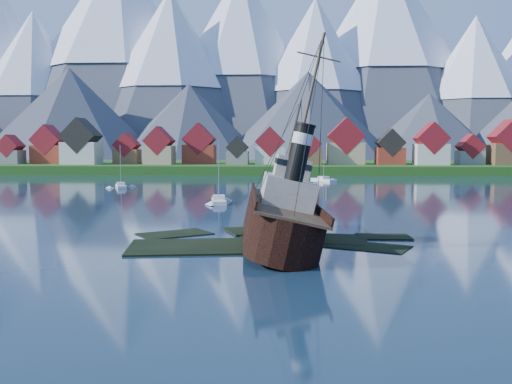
{
  "coord_description": "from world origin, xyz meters",
  "views": [
    {
      "loc": [
        4.0,
        -59.34,
        10.53
      ],
      "look_at": [
        0.53,
        6.0,
        5.0
      ],
      "focal_mm": 40.0,
      "sensor_mm": 36.0,
      "label": 1
    }
  ],
  "objects_px": {
    "sailboat_c": "(121,187)",
    "sailboat_f": "(219,202)",
    "tugboat_wreck": "(275,215)",
    "sailboat_e": "(324,180)"
  },
  "relations": [
    {
      "from": "sailboat_e",
      "to": "sailboat_f",
      "type": "distance_m",
      "value": 65.61
    },
    {
      "from": "sailboat_c",
      "to": "sailboat_f",
      "type": "bearing_deg",
      "value": -72.33
    },
    {
      "from": "tugboat_wreck",
      "to": "sailboat_f",
      "type": "height_order",
      "value": "tugboat_wreck"
    },
    {
      "from": "sailboat_c",
      "to": "sailboat_e",
      "type": "bearing_deg",
      "value": 6.87
    },
    {
      "from": "tugboat_wreck",
      "to": "sailboat_e",
      "type": "bearing_deg",
      "value": 79.27
    },
    {
      "from": "sailboat_e",
      "to": "sailboat_c",
      "type": "bearing_deg",
      "value": 178.34
    },
    {
      "from": "tugboat_wreck",
      "to": "sailboat_e",
      "type": "relative_size",
      "value": 2.56
    },
    {
      "from": "tugboat_wreck",
      "to": "sailboat_c",
      "type": "bearing_deg",
      "value": 113.29
    },
    {
      "from": "sailboat_f",
      "to": "tugboat_wreck",
      "type": "bearing_deg",
      "value": -83.7
    },
    {
      "from": "tugboat_wreck",
      "to": "sailboat_c",
      "type": "xyz_separation_m",
      "value": [
        -38.73,
        74.73,
        -2.67
      ]
    }
  ]
}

